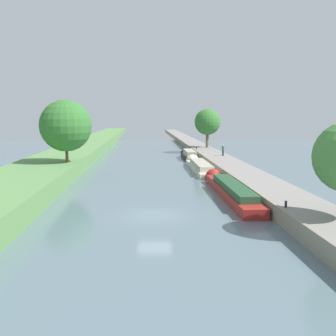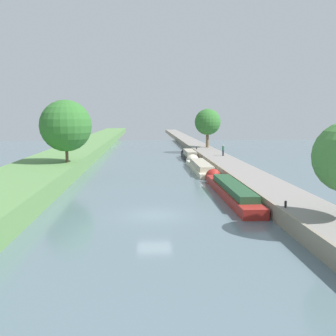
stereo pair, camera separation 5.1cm
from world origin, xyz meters
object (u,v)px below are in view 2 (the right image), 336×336
at_px(person_walking, 223,150).
at_px(mooring_bollard_near, 286,204).
at_px(narrowboat_cream, 199,166).
at_px(narrowboat_red, 230,189).
at_px(narrowboat_black, 189,155).
at_px(mooring_bollard_far, 197,148).

relative_size(person_walking, mooring_bollard_near, 3.69).
bearing_deg(narrowboat_cream, narrowboat_red, -88.72).
xyz_separation_m(narrowboat_red, person_walking, (4.14, 22.62, 1.43)).
relative_size(narrowboat_red, narrowboat_black, 1.54).
height_order(person_walking, mooring_bollard_far, person_walking).
relative_size(narrowboat_cream, person_walking, 9.00).
height_order(narrowboat_red, mooring_bollard_near, mooring_bollard_near).
bearing_deg(mooring_bollard_far, narrowboat_black, -113.05).
distance_m(narrowboat_black, mooring_bollard_near, 38.34).
xyz_separation_m(person_walking, mooring_bollard_near, (-2.46, -31.66, -0.65)).
relative_size(narrowboat_cream, narrowboat_black, 1.40).
xyz_separation_m(narrowboat_cream, mooring_bollard_near, (2.05, -25.24, 0.86)).
xyz_separation_m(narrowboat_black, mooring_bollard_near, (1.89, -38.29, 0.77)).
bearing_deg(narrowboat_red, person_walking, 79.62).
height_order(narrowboat_black, mooring_bollard_far, mooring_bollard_far).
height_order(person_walking, mooring_bollard_near, person_walking).
relative_size(narrowboat_cream, mooring_bollard_far, 33.20).
bearing_deg(narrowboat_black, mooring_bollard_far, 66.95).
xyz_separation_m(narrowboat_black, mooring_bollard_far, (1.89, 4.44, 0.77)).
bearing_deg(narrowboat_black, mooring_bollard_near, -87.18).
height_order(narrowboat_cream, mooring_bollard_near, mooring_bollard_near).
bearing_deg(mooring_bollard_far, narrowboat_red, -92.87).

